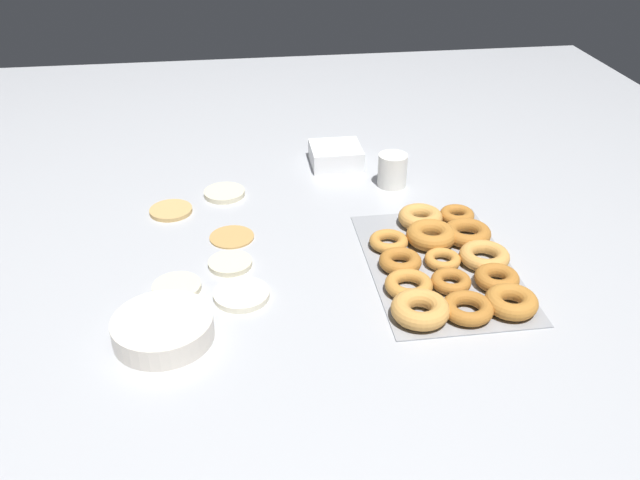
# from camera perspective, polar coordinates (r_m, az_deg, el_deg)

# --- Properties ---
(ground_plane) EXTENTS (3.00, 3.00, 0.00)m
(ground_plane) POSITION_cam_1_polar(r_m,az_deg,el_deg) (1.59, -5.07, -0.06)
(ground_plane) COLOR #B2B5BA
(pancake_0) EXTENTS (0.11, 0.11, 0.01)m
(pancake_0) POSITION_cam_1_polar(r_m,az_deg,el_deg) (1.81, -8.05, 3.94)
(pancake_0) COLOR beige
(pancake_0) RESTS_ON ground_plane
(pancake_1) EXTENTS (0.11, 0.11, 0.01)m
(pancake_1) POSITION_cam_1_polar(r_m,az_deg,el_deg) (1.75, -12.45, 2.44)
(pancake_1) COLOR tan
(pancake_1) RESTS_ON ground_plane
(pancake_2) EXTENTS (0.11, 0.11, 0.01)m
(pancake_2) POSITION_cam_1_polar(r_m,az_deg,el_deg) (1.61, -7.44, 0.32)
(pancake_2) COLOR tan
(pancake_2) RESTS_ON ground_plane
(pancake_3) EXTENTS (0.10, 0.10, 0.01)m
(pancake_3) POSITION_cam_1_polar(r_m,az_deg,el_deg) (1.51, -7.57, -1.95)
(pancake_3) COLOR beige
(pancake_3) RESTS_ON ground_plane
(pancake_4) EXTENTS (0.10, 0.10, 0.01)m
(pancake_4) POSITION_cam_1_polar(r_m,az_deg,el_deg) (1.45, -11.96, -3.90)
(pancake_4) COLOR beige
(pancake_4) RESTS_ON ground_plane
(pancake_5) EXTENTS (0.12, 0.12, 0.01)m
(pancake_5) POSITION_cam_1_polar(r_m,az_deg,el_deg) (1.41, -6.63, -4.59)
(pancake_5) COLOR silver
(pancake_5) RESTS_ON ground_plane
(donut_tray) EXTENTS (0.48, 0.31, 0.04)m
(donut_tray) POSITION_cam_1_polar(r_m,az_deg,el_deg) (1.50, 10.54, -1.85)
(donut_tray) COLOR #93969B
(donut_tray) RESTS_ON ground_plane
(batter_bowl) EXTENTS (0.19, 0.19, 0.05)m
(batter_bowl) POSITION_cam_1_polar(r_m,az_deg,el_deg) (1.32, -13.08, -7.28)
(batter_bowl) COLOR silver
(batter_bowl) RESTS_ON ground_plane
(container_stack) EXTENTS (0.14, 0.14, 0.06)m
(container_stack) POSITION_cam_1_polar(r_m,az_deg,el_deg) (1.96, 1.33, 7.14)
(container_stack) COLOR white
(container_stack) RESTS_ON ground_plane
(paper_cup) EXTENTS (0.08, 0.08, 0.09)m
(paper_cup) POSITION_cam_1_polar(r_m,az_deg,el_deg) (1.83, 6.11, 5.86)
(paper_cup) COLOR white
(paper_cup) RESTS_ON ground_plane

